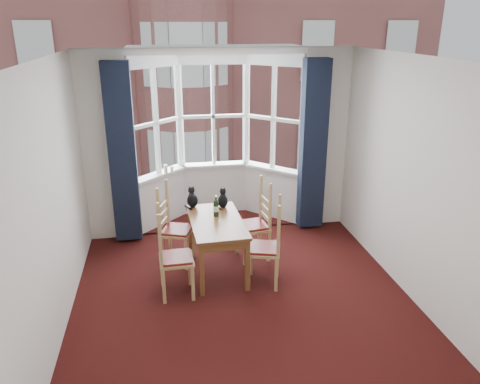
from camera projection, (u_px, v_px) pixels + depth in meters
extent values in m
plane|color=black|center=(246.00, 307.00, 5.45)|extent=(4.50, 4.50, 0.00)
plane|color=white|center=(247.00, 59.00, 4.49)|extent=(4.50, 4.50, 0.00)
plane|color=silver|center=(49.00, 207.00, 4.66)|extent=(0.00, 4.50, 4.50)
plane|color=silver|center=(420.00, 185.00, 5.29)|extent=(0.00, 4.50, 4.50)
plane|color=silver|center=(312.00, 320.00, 2.89)|extent=(4.00, 0.00, 4.00)
cube|color=silver|center=(107.00, 149.00, 6.79)|extent=(0.70, 0.12, 2.80)
cube|color=silver|center=(324.00, 139.00, 7.32)|extent=(0.70, 0.12, 2.80)
cube|color=black|center=(122.00, 154.00, 6.68)|extent=(0.38, 0.22, 2.60)
cube|color=black|center=(313.00, 146.00, 7.13)|extent=(0.38, 0.22, 2.60)
cube|color=brown|center=(216.00, 222.00, 6.03)|extent=(0.71, 1.26, 0.04)
cube|color=brown|center=(202.00, 270.00, 5.58)|extent=(0.06, 0.06, 0.69)
cube|color=brown|center=(191.00, 231.00, 6.62)|extent=(0.06, 0.06, 0.69)
cube|color=brown|center=(247.00, 265.00, 5.69)|extent=(0.06, 0.06, 0.69)
cube|color=brown|center=(230.00, 228.00, 6.73)|extent=(0.06, 0.06, 0.69)
cube|color=tan|center=(176.00, 259.00, 5.57)|extent=(0.41, 0.43, 0.06)
cube|color=maroon|center=(176.00, 257.00, 5.56)|extent=(0.37, 0.39, 0.03)
cube|color=tan|center=(177.00, 231.00, 6.31)|extent=(0.52, 0.53, 0.06)
cube|color=maroon|center=(177.00, 230.00, 6.31)|extent=(0.47, 0.48, 0.03)
cube|color=tan|center=(264.00, 249.00, 5.81)|extent=(0.50, 0.51, 0.06)
cube|color=maroon|center=(264.00, 248.00, 5.81)|extent=(0.45, 0.46, 0.03)
cube|color=tan|center=(253.00, 226.00, 6.46)|extent=(0.45, 0.47, 0.06)
cube|color=maroon|center=(253.00, 225.00, 6.45)|extent=(0.41, 0.43, 0.03)
ellipsoid|color=black|center=(192.00, 201.00, 6.44)|extent=(0.16, 0.21, 0.20)
sphere|color=black|center=(191.00, 190.00, 6.46)|extent=(0.10, 0.10, 0.09)
cone|color=black|center=(189.00, 188.00, 6.44)|extent=(0.04, 0.04, 0.04)
cone|color=black|center=(193.00, 187.00, 6.45)|extent=(0.04, 0.04, 0.04)
ellipsoid|color=black|center=(223.00, 201.00, 6.44)|extent=(0.17, 0.20, 0.18)
sphere|color=black|center=(223.00, 192.00, 6.46)|extent=(0.10, 0.10, 0.09)
cone|color=black|center=(221.00, 189.00, 6.44)|extent=(0.04, 0.04, 0.04)
cone|color=black|center=(225.00, 189.00, 6.44)|extent=(0.04, 0.04, 0.04)
cylinder|color=black|center=(216.00, 209.00, 6.13)|extent=(0.07, 0.07, 0.20)
sphere|color=black|center=(216.00, 202.00, 6.10)|extent=(0.07, 0.07, 0.07)
cylinder|color=black|center=(216.00, 199.00, 6.08)|extent=(0.03, 0.03, 0.09)
cylinder|color=gold|center=(216.00, 197.00, 6.07)|extent=(0.03, 0.03, 0.02)
cylinder|color=silver|center=(216.00, 208.00, 6.13)|extent=(0.07, 0.07, 0.08)
cylinder|color=white|center=(166.00, 169.00, 7.41)|extent=(0.06, 0.06, 0.13)
cylinder|color=white|center=(172.00, 169.00, 7.46)|extent=(0.06, 0.06, 0.10)
plane|color=#333335|center=(173.00, 143.00, 37.37)|extent=(80.00, 80.00, 0.00)
cube|color=#97544E|center=(180.00, 79.00, 18.30)|extent=(18.00, 6.00, 14.00)
cylinder|color=#97544E|center=(185.00, 90.00, 15.52)|extent=(3.20, 3.20, 14.00)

